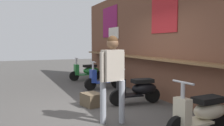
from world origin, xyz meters
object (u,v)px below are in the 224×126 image
at_px(scooter_blue, 106,78).
at_px(scooter_black, 138,89).
at_px(scooter_green, 87,71).
at_px(shopper_browsing, 113,69).
at_px(scooter_cream, 203,112).
at_px(merchandise_crate, 92,100).

xyz_separation_m(scooter_blue, scooter_black, (2.24, -0.00, 0.00)).
distance_m(scooter_green, shopper_browsing, 5.63).
height_order(scooter_black, scooter_cream, same).
bearing_deg(scooter_green, scooter_cream, 88.26).
distance_m(scooter_green, scooter_blue, 2.13).
relative_size(scooter_blue, scooter_cream, 1.00).
distance_m(scooter_green, scooter_black, 4.37).
xyz_separation_m(scooter_black, scooter_cream, (2.25, 0.00, 0.00)).
height_order(scooter_green, scooter_black, same).
xyz_separation_m(scooter_cream, merchandise_crate, (-2.54, -1.18, -0.23)).
bearing_deg(scooter_cream, scooter_green, -94.02).
bearing_deg(scooter_blue, scooter_cream, 87.18).
xyz_separation_m(scooter_blue, merchandise_crate, (1.95, -1.18, -0.23)).
xyz_separation_m(shopper_browsing, merchandise_crate, (-1.38, 0.03, -0.91)).
bearing_deg(merchandise_crate, shopper_browsing, -1.12).
bearing_deg(scooter_green, shopper_browsing, 75.80).
bearing_deg(scooter_green, scooter_black, 88.26).
bearing_deg(scooter_black, scooter_green, -85.94).
relative_size(scooter_green, scooter_cream, 1.00).
relative_size(scooter_green, scooter_blue, 1.00).
xyz_separation_m(scooter_green, scooter_cream, (6.62, -0.00, 0.00)).
bearing_deg(merchandise_crate, scooter_cream, 24.92).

